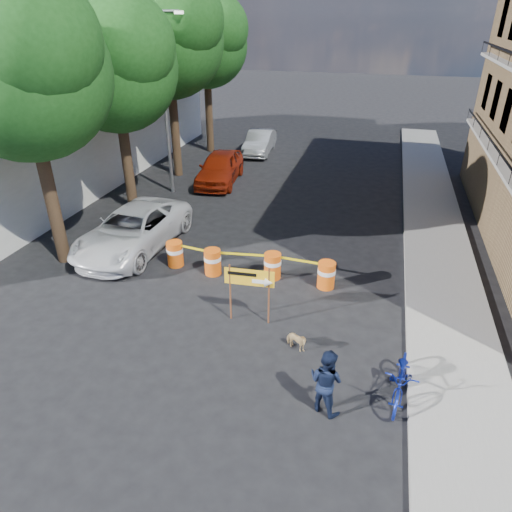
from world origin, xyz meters
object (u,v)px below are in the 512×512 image
Objects in this scene: detour_sign at (256,282)px; sedan_red at (220,168)px; bicycle at (405,362)px; barrel_mid_left at (213,261)px; barrel_mid_right at (273,265)px; dog at (296,341)px; barrel_far_right at (326,274)px; barrel_far_left at (175,253)px; pedestrian at (326,381)px; sedan_silver at (260,142)px; suv_white at (133,230)px.

sedan_red is at bearing 109.85° from detour_sign.
sedan_red is (-8.99, 13.05, -0.23)m from bicycle.
barrel_mid_right is (2.01, 0.28, 0.00)m from barrel_mid_left.
dog is (1.36, -0.91, -1.04)m from detour_sign.
barrel_far_right is at bearing 50.55° from detour_sign.
barrel_far_left is at bearing 157.16° from bicycle.
barrel_mid_left is at bearing -23.36° from pedestrian.
sedan_silver is at bearing 120.91° from bicycle.
sedan_silver reaches higher than barrel_mid_right.
barrel_mid_right and barrel_far_right have the same top height.
pedestrian is (4.48, -4.98, 0.35)m from barrel_mid_left.
sedan_silver reaches higher than dog.
detour_sign is at bearing -26.51° from suv_white.
suv_white is (-5.50, 0.70, 0.29)m from barrel_mid_right.
detour_sign reaches higher than sedan_silver.
sedan_red is (-6.69, 8.75, 0.32)m from barrel_far_right.
barrel_far_right is (1.81, -0.12, 0.00)m from barrel_mid_right.
sedan_silver is (-4.45, 17.06, -0.64)m from detour_sign.
bicycle is 0.44× the size of sedan_red.
barrel_mid_left is 1.00× the size of barrel_far_right.
barrel_mid_right is 0.44× the size of bicycle.
barrel_mid_right is 0.19× the size of sedan_red.
pedestrian reaches higher than barrel_far_left.
barrel_far_right is at bearing -0.38° from barrel_far_left.
barrel_mid_left is at bearing -77.94° from sedan_red.
pedestrian is 0.80× the size of bicycle.
sedan_red is at bearing 127.41° from barrel_far_right.
detour_sign is 3.65m from pedestrian.
detour_sign is at bearing -71.67° from sedan_red.
pedestrian is at bearing -145.85° from bicycle.
pedestrian is 15.72m from sedan_red.
pedestrian reaches higher than dog.
detour_sign is (2.13, -2.24, 0.85)m from barrel_mid_left.
sedan_red is (0.61, 7.94, 0.02)m from suv_white.
barrel_far_left is at bearing 141.56° from detour_sign.
barrel_far_left is 7.90m from pedestrian.
bicycle is (4.10, -4.41, 0.55)m from barrel_mid_right.
barrel_far_left is 14.64m from sedan_silver.
sedan_red is at bearing 119.51° from barrel_mid_right.
sedan_red reaches higher than dog.
barrel_far_left is 0.44× the size of bicycle.
barrel_far_right is at bearing -70.92° from sedan_silver.
bicycle is 2.90m from dog.
barrel_far_left is 0.16× the size of suv_white.
barrel_mid_left is at bearing 129.22° from detour_sign.
barrel_far_right is 5.20m from pedestrian.
bicycle reaches higher than barrel_far_left.
barrel_mid_right is at bearing -77.05° from sedan_silver.
barrel_mid_right is 5.55m from suv_white.
barrel_far_right is 0.19× the size of sedan_red.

